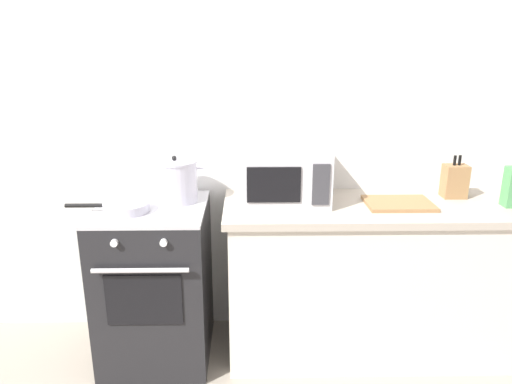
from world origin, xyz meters
The scene contains 9 objects.
back_wall centered at (0.30, 0.97, 1.25)m, with size 4.40×0.10×2.50m, color silver.
lower_cabinet_right centered at (0.90, 0.62, 0.44)m, with size 1.64×0.56×0.88m, color beige.
countertop_right centered at (0.90, 0.62, 0.90)m, with size 1.70×0.60×0.04m, color #ADA393.
stove centered at (-0.35, 0.60, 0.46)m, with size 0.60×0.64×0.92m.
stock_pot centered at (-0.22, 0.70, 1.04)m, with size 0.33×0.25×0.26m.
frying_pan centered at (-0.47, 0.52, 0.95)m, with size 0.44×0.24×0.05m.
microwave centered at (0.38, 0.68, 1.07)m, with size 0.50×0.37×0.30m.
cutting_board centered at (1.01, 0.60, 0.93)m, with size 0.36×0.26×0.02m, color #997047.
knife_block centered at (1.37, 0.74, 1.02)m, with size 0.13×0.10×0.25m.
Camera 1 is at (0.18, -1.84, 1.76)m, focal length 33.11 mm.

